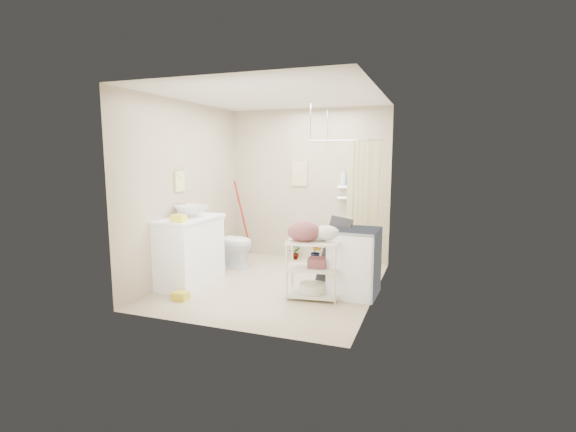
{
  "coord_description": "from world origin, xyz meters",
  "views": [
    {
      "loc": [
        2.1,
        -5.31,
        1.82
      ],
      "look_at": [
        0.11,
        0.25,
        0.95
      ],
      "focal_mm": 26.0,
      "sensor_mm": 36.0,
      "label": 1
    }
  ],
  "objects_px": {
    "washing_machine": "(355,262)",
    "laundry_rack": "(313,264)",
    "toilet": "(230,242)",
    "vanity": "(189,251)"
  },
  "relations": [
    {
      "from": "washing_machine",
      "to": "laundry_rack",
      "type": "distance_m",
      "value": 0.57
    },
    {
      "from": "toilet",
      "to": "laundry_rack",
      "type": "distance_m",
      "value": 1.98
    },
    {
      "from": "vanity",
      "to": "toilet",
      "type": "xyz_separation_m",
      "value": [
        0.12,
        1.01,
        -0.07
      ]
    },
    {
      "from": "vanity",
      "to": "toilet",
      "type": "distance_m",
      "value": 1.02
    },
    {
      "from": "toilet",
      "to": "washing_machine",
      "type": "height_order",
      "value": "washing_machine"
    },
    {
      "from": "toilet",
      "to": "washing_machine",
      "type": "xyz_separation_m",
      "value": [
        2.18,
        -0.69,
        0.03
      ]
    },
    {
      "from": "vanity",
      "to": "laundry_rack",
      "type": "xyz_separation_m",
      "value": [
        1.83,
        0.0,
        -0.03
      ]
    },
    {
      "from": "laundry_rack",
      "to": "toilet",
      "type": "bearing_deg",
      "value": 142.52
    },
    {
      "from": "toilet",
      "to": "laundry_rack",
      "type": "bearing_deg",
      "value": -115.18
    },
    {
      "from": "washing_machine",
      "to": "laundry_rack",
      "type": "height_order",
      "value": "laundry_rack"
    }
  ]
}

